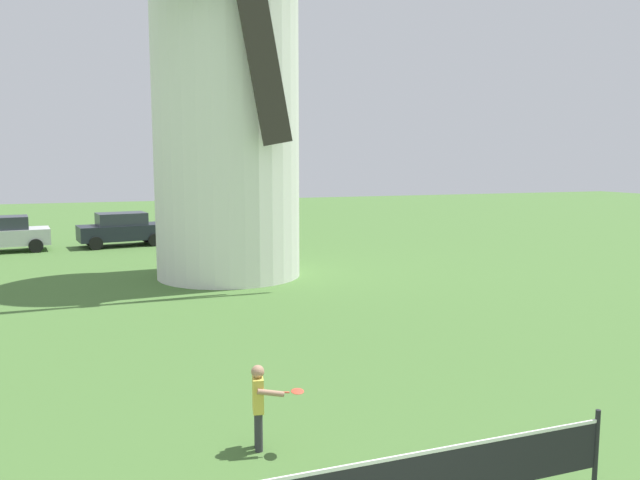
% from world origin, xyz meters
% --- Properties ---
extents(windmill, '(10.83, 5.64, 15.25)m').
position_xyz_m(windmill, '(1.83, 17.65, 6.88)').
color(windmill, white).
rests_on(windmill, ground_plane).
extents(player_far, '(0.70, 0.59, 1.21)m').
position_xyz_m(player_far, '(-0.55, 4.53, 0.68)').
color(player_far, '#333338').
rests_on(player_far, ground_plane).
extents(parked_car_silver, '(4.05, 2.22, 1.56)m').
position_xyz_m(parked_car_silver, '(-6.31, 26.67, 0.81)').
color(parked_car_silver, silver).
rests_on(parked_car_silver, ground_plane).
extents(parked_car_black, '(4.07, 2.32, 1.56)m').
position_xyz_m(parked_car_black, '(-1.27, 26.93, 0.81)').
color(parked_car_black, '#1E232D').
rests_on(parked_car_black, ground_plane).
extents(parked_car_cream, '(4.03, 2.36, 1.56)m').
position_xyz_m(parked_car_cream, '(3.36, 27.14, 0.81)').
color(parked_car_cream, silver).
rests_on(parked_car_cream, ground_plane).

